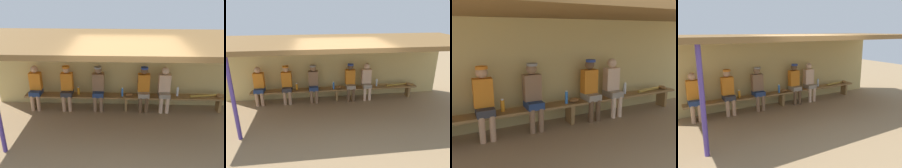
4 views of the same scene
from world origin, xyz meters
The scene contains 16 objects.
ground_plane centered at (0.00, 0.00, 0.00)m, with size 24.00×24.00×0.00m, color #937754.
back_wall centered at (0.00, 2.00, 1.10)m, with size 8.00×0.20×2.20m, color tan.
dugout_roof centered at (0.00, 0.70, 2.26)m, with size 8.00×2.80×0.12m, color brown.
support_post centered at (-2.77, -0.55, 1.10)m, with size 0.10×0.10×2.20m, color #4C388C.
bench centered at (0.00, 1.55, 0.39)m, with size 6.00×0.36×0.46m.
player_middle centered at (-0.82, 1.55, 0.75)m, with size 0.34×0.42×1.34m.
player_in_blue centered at (0.51, 1.55, 0.75)m, with size 0.34×0.42×1.34m.
player_near_post centered at (-1.74, 1.55, 0.75)m, with size 0.34×0.42×1.34m.
player_in_red centered at (1.11, 1.55, 0.73)m, with size 0.34×0.42×1.34m.
player_with_sunglasses centered at (-2.68, 1.55, 0.73)m, with size 0.34×0.42×1.34m.
water_bottle_orange centered at (-1.41, 1.59, 0.58)m, with size 0.08×0.08×0.24m.
water_bottle_blue centered at (1.51, 1.58, 0.59)m, with size 0.07×0.07×0.28m.
water_bottle_clear centered at (-0.11, 1.50, 0.59)m, with size 0.06×0.06×0.28m.
baseball_glove_tan centered at (0.09, 1.53, 0.51)m, with size 0.24×0.17×0.09m, color brown.
baseball_glove_dark_brown centered at (2.73, 1.55, 0.51)m, with size 0.24×0.17×0.09m, color olive.
baseball_bat centered at (2.28, 1.55, 0.49)m, with size 0.07×0.07×0.83m, color #B28C33.
Camera 4 is at (-3.40, -4.99, 2.44)m, focal length 37.06 mm.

